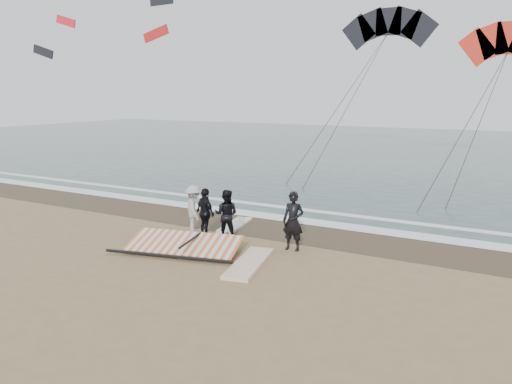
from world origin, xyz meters
TOP-DOWN VIEW (x-y plane):
  - ground at (0.00, 0.00)m, footprint 120.00×120.00m
  - sea at (0.00, 33.00)m, footprint 120.00×54.00m
  - wet_sand at (0.00, 4.50)m, footprint 120.00×2.80m
  - foam_near at (0.00, 5.90)m, footprint 120.00×0.90m
  - foam_far at (0.00, 7.60)m, footprint 120.00×0.45m
  - man_main at (0.51, 2.51)m, footprint 0.70×0.48m
  - board_white at (0.01, 0.67)m, footprint 1.33×2.79m
  - board_cream at (-2.53, 4.05)m, footprint 0.95×2.24m
  - trio_cluster at (-2.71, 2.54)m, footprint 2.48×1.29m
  - sail_rig at (-2.36, 0.81)m, footprint 3.96×2.44m
  - kite_red at (4.80, 24.71)m, footprint 6.49×7.86m
  - kite_dark at (-3.60, 27.84)m, footprint 8.22×8.29m
  - distant_kites at (-33.82, 29.00)m, footprint 17.81×6.12m

SIDE VIEW (x-z plane):
  - ground at x=0.00m, z-range 0.00..0.00m
  - wet_sand at x=0.00m, z-range 0.00..0.01m
  - sea at x=0.00m, z-range 0.00..0.02m
  - foam_near at x=0.00m, z-range 0.02..0.03m
  - foam_far at x=0.00m, z-range 0.02..0.03m
  - board_cream at x=-2.53m, z-range 0.00..0.09m
  - board_white at x=0.01m, z-range 0.00..0.11m
  - sail_rig at x=-2.36m, z-range -0.05..0.44m
  - trio_cluster at x=-2.71m, z-range -0.01..1.68m
  - man_main at x=0.51m, z-range 0.00..1.85m
  - kite_red at x=4.80m, z-range -0.98..16.25m
  - kite_dark at x=-3.60m, z-range 0.02..18.77m
  - distant_kites at x=-33.82m, z-range 8.41..14.83m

